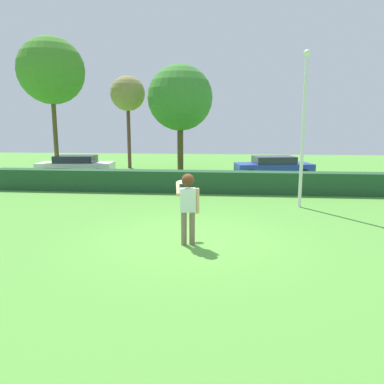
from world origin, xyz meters
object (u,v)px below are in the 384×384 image
frisbee (182,182)px  oak_tree (180,98)px  willow_tree (51,71)px  maple_tree (128,94)px  person (188,201)px  parked_car_white (76,165)px  lamppost (304,122)px  parked_car_blue (274,166)px

frisbee → oak_tree: 15.35m
willow_tree → maple_tree: willow_tree is taller
person → parked_car_white: (-7.80, 11.60, -0.42)m
parked_car_white → maple_tree: (1.84, 4.84, 4.36)m
maple_tree → lamppost: bearing=-50.9°
parked_car_blue → oak_tree: (-5.76, 3.54, 4.03)m
person → frisbee: 0.96m
maple_tree → parked_car_white: bearing=-110.8°
maple_tree → oak_tree: bearing=-10.9°
parked_car_blue → willow_tree: 13.88m
person → oak_tree: bearing=98.2°
lamppost → oak_tree: bearing=117.9°
frisbee → willow_tree: bearing=128.1°
frisbee → parked_car_white: 13.14m
willow_tree → oak_tree: bearing=25.4°
person → oak_tree: size_ratio=0.26×
parked_car_white → maple_tree: bearing=69.2°
person → frisbee: bearing=107.1°
frisbee → maple_tree: bearing=110.1°
parked_car_white → maple_tree: size_ratio=0.69×
parked_car_blue → maple_tree: size_ratio=0.71×
parked_car_blue → willow_tree: size_ratio=0.56×
person → parked_car_blue: bearing=74.0°
lamppost → parked_car_white: (-11.37, 6.90, -2.36)m
frisbee → parked_car_white: bearing=125.1°
lamppost → willow_tree: bearing=149.2°
parked_car_blue → oak_tree: size_ratio=0.65×
frisbee → lamppost: 5.66m
person → willow_tree: size_ratio=0.22×
oak_tree → maple_tree: size_ratio=1.09×
person → frisbee: (-0.27, 0.87, 0.32)m
parked_car_blue → oak_tree: oak_tree is taller
person → lamppost: 6.21m
parked_car_white → oak_tree: 7.99m
frisbee → person: bearing=-72.9°
oak_tree → frisbee: bearing=-82.3°
frisbee → oak_tree: size_ratio=0.03×
person → maple_tree: (-5.96, 16.45, 3.94)m
person → lamppost: lamppost is taller
willow_tree → maple_tree: 5.35m
frisbee → lamppost: (3.83, 3.84, 1.61)m
person → oak_tree: oak_tree is taller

